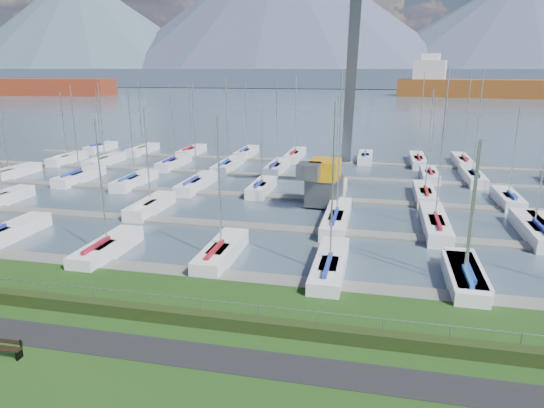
# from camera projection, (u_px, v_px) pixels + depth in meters

# --- Properties ---
(path) EXTENTS (160.00, 2.00, 0.04)m
(path) POSITION_uv_depth(u_px,v_px,m) (200.00, 356.00, 21.79)
(path) COLOR black
(path) RESTS_ON grass
(water) EXTENTS (800.00, 540.00, 0.20)m
(water) POSITION_uv_depth(u_px,v_px,m) (369.00, 92.00, 269.07)
(water) COLOR #445663
(hedge) EXTENTS (80.00, 0.70, 0.70)m
(hedge) POSITION_uv_depth(u_px,v_px,m) (218.00, 321.00, 24.14)
(hedge) COLOR #212F11
(hedge) RESTS_ON grass
(fence) EXTENTS (80.00, 0.04, 0.04)m
(fence) POSITION_uv_depth(u_px,v_px,m) (220.00, 302.00, 24.29)
(fence) COLOR gray
(fence) RESTS_ON grass
(foothill) EXTENTS (900.00, 80.00, 12.00)m
(foothill) POSITION_uv_depth(u_px,v_px,m) (372.00, 78.00, 333.12)
(foothill) COLOR #48536A
(foothill) RESTS_ON water
(mountains) EXTENTS (1190.00, 360.00, 115.00)m
(mountains) POSITION_uv_depth(u_px,v_px,m) (386.00, 24.00, 390.71)
(mountains) COLOR #49546B
(mountains) RESTS_ON water
(docks) EXTENTS (90.00, 41.60, 0.25)m
(docks) POSITION_uv_depth(u_px,v_px,m) (302.00, 198.00, 49.11)
(docks) COLOR slate
(docks) RESTS_ON water
(bench_left) EXTENTS (1.81, 0.47, 0.85)m
(bench_left) POSITION_uv_depth(u_px,v_px,m) (4.00, 348.00, 21.67)
(bench_left) COLOR black
(bench_left) RESTS_ON grass
(crane) EXTENTS (5.15, 13.30, 22.35)m
(crane) POSITION_uv_depth(u_px,v_px,m) (332.00, 146.00, 46.10)
(crane) COLOR #515358
(crane) RESTS_ON water
(cargo_ship_west) EXTENTS (90.19, 25.36, 21.50)m
(cargo_ship_west) POSITION_uv_depth(u_px,v_px,m) (15.00, 87.00, 237.81)
(cargo_ship_west) COLOR maroon
(cargo_ship_west) RESTS_ON water
(cargo_ship_mid) EXTENTS (90.60, 31.63, 21.50)m
(cargo_ship_mid) POSITION_uv_depth(u_px,v_px,m) (490.00, 88.00, 218.34)
(cargo_ship_mid) COLOR brown
(cargo_ship_mid) RESTS_ON water
(sailboat_fleet) EXTENTS (74.83, 50.19, 13.28)m
(sailboat_fleet) POSITION_uv_depth(u_px,v_px,m) (294.00, 140.00, 49.40)
(sailboat_fleet) COLOR navy
(sailboat_fleet) RESTS_ON water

